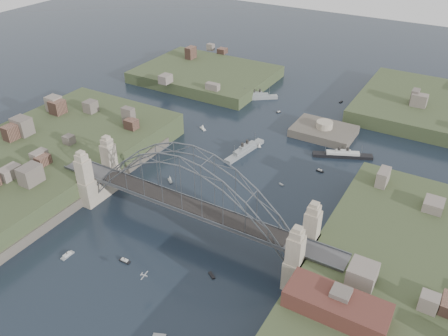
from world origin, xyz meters
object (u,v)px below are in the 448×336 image
naval_cruiser_far (257,97)px  wharf_shed (337,305)px  fort_island (323,136)px  bridge (188,193)px  ocean_liner (343,155)px  naval_cruiser_near (245,150)px

naval_cruiser_far → wharf_shed: bearing=-56.0°
fort_island → naval_cruiser_far: naval_cruiser_far is taller
bridge → wharf_shed: bearing=-17.7°
fort_island → ocean_liner: (11.08, -11.85, 1.10)m
bridge → ocean_liner: 63.63m
fort_island → wharf_shed: (32.00, -84.00, 10.34)m
bridge → naval_cruiser_far: 90.76m
wharf_shed → naval_cruiser_far: size_ratio=1.26×
bridge → wharf_shed: (44.00, -14.00, -2.32)m
bridge → naval_cruiser_near: size_ratio=4.31×
fort_island → naval_cruiser_near: (-18.92, -26.10, 1.24)m
bridge → naval_cruiser_far: bridge is taller
bridge → ocean_liner: size_ratio=4.35×
fort_island → naval_cruiser_far: 39.74m
bridge → wharf_shed: bridge is taller
wharf_shed → ocean_liner: size_ratio=1.03×
fort_island → ocean_liner: size_ratio=1.14×
naval_cruiser_near → naval_cruiser_far: naval_cruiser_far is taller
ocean_liner → naval_cruiser_far: bearing=148.7°
bridge → fort_island: bearing=80.3°
bridge → naval_cruiser_far: (-23.99, 86.78, -11.38)m
wharf_shed → ocean_liner: (-20.92, 72.15, -9.24)m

